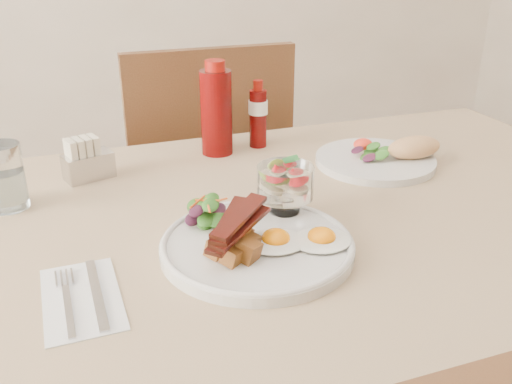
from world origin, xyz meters
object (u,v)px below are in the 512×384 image
object	(u,v)px
ketchup_bottle	(216,111)
sugar_caddy	(87,162)
hot_sauce_bottle	(258,115)
chair_far	(204,188)
fruit_cup	(285,182)
water_glass	(5,181)
second_plate	(384,156)
table	(303,264)
main_plate	(257,247)

from	to	relation	value
ketchup_bottle	sugar_caddy	bearing A→B (deg)	-169.21
hot_sauce_bottle	ketchup_bottle	bearing A→B (deg)	-173.82
chair_far	fruit_cup	world-z (taller)	chair_far
hot_sauce_bottle	water_glass	xyz separation A→B (m)	(-0.50, -0.14, -0.02)
second_plate	table	bearing A→B (deg)	-146.79
table	sugar_caddy	bearing A→B (deg)	137.96
second_plate	hot_sauce_bottle	xyz separation A→B (m)	(-0.20, 0.18, 0.05)
hot_sauce_bottle	water_glass	bearing A→B (deg)	-163.76
table	water_glass	bearing A→B (deg)	155.99
chair_far	second_plate	bearing A→B (deg)	-63.91
table	sugar_caddy	distance (m)	0.44
table	second_plate	xyz separation A→B (m)	(0.25, 0.16, 0.10)
water_glass	chair_far	bearing A→B (deg)	45.71
ketchup_bottle	hot_sauce_bottle	bearing A→B (deg)	6.18
ketchup_bottle	sugar_caddy	distance (m)	0.28
ketchup_bottle	chair_far	bearing A→B (deg)	81.54
hot_sauce_bottle	water_glass	size ratio (longest dim) A/B	1.30
chair_far	hot_sauce_bottle	bearing A→B (deg)	-81.90
water_glass	ketchup_bottle	bearing A→B (deg)	18.47
fruit_cup	table	bearing A→B (deg)	-2.38
hot_sauce_bottle	chair_far	bearing A→B (deg)	98.10
table	hot_sauce_bottle	bearing A→B (deg)	82.54
ketchup_bottle	water_glass	xyz separation A→B (m)	(-0.40, -0.13, -0.04)
fruit_cup	hot_sauce_bottle	size ratio (longest dim) A/B	0.63
ketchup_bottle	sugar_caddy	xyz separation A→B (m)	(-0.27, -0.05, -0.06)
chair_far	water_glass	world-z (taller)	chair_far
chair_far	sugar_caddy	world-z (taller)	chair_far
chair_far	table	bearing A→B (deg)	-90.00
fruit_cup	chair_far	bearing A→B (deg)	87.01
fruit_cup	hot_sauce_bottle	distance (m)	0.35
main_plate	water_glass	xyz separation A→B (m)	(-0.34, 0.28, 0.04)
table	ketchup_bottle	bearing A→B (deg)	98.28
sugar_caddy	main_plate	bearing A→B (deg)	-77.44
chair_far	hot_sauce_bottle	xyz separation A→B (m)	(0.05, -0.32, 0.30)
fruit_cup	sugar_caddy	size ratio (longest dim) A/B	0.92
table	fruit_cup	size ratio (longest dim) A/B	14.72
second_plate	sugar_caddy	distance (m)	0.58
fruit_cup	sugar_caddy	distance (m)	0.40
main_plate	ketchup_bottle	xyz separation A→B (m)	(0.06, 0.41, 0.08)
main_plate	hot_sauce_bottle	distance (m)	0.46
fruit_cup	sugar_caddy	world-z (taller)	fruit_cup
ketchup_bottle	hot_sauce_bottle	distance (m)	0.10
second_plate	water_glass	size ratio (longest dim) A/B	2.25
water_glass	main_plate	bearing A→B (deg)	-39.27
sugar_caddy	water_glass	distance (m)	0.16
table	chair_far	bearing A→B (deg)	90.00
chair_far	main_plate	world-z (taller)	chair_far
fruit_cup	water_glass	world-z (taller)	water_glass
table	ketchup_bottle	size ratio (longest dim) A/B	6.88
second_plate	fruit_cup	bearing A→B (deg)	-150.37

